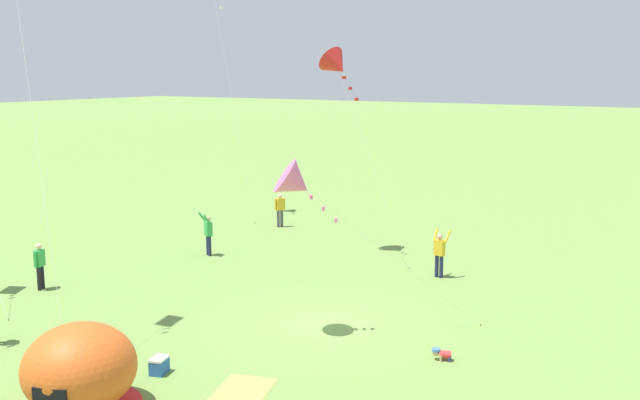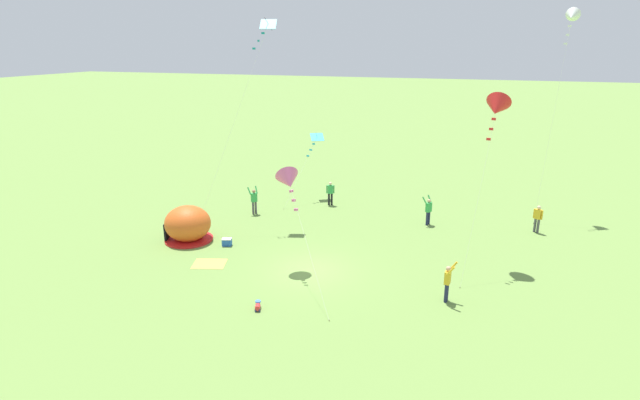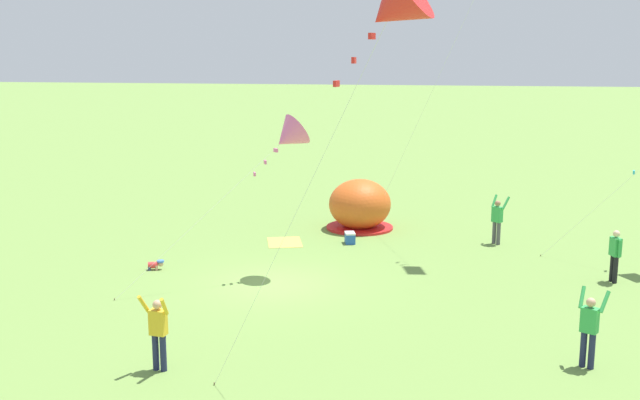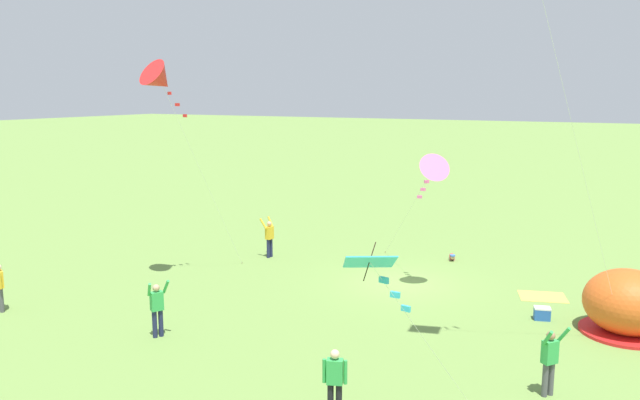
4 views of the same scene
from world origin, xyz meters
name	(u,v)px [view 3 (image 3 of 4)]	position (x,y,z in m)	size (l,w,h in m)	color
ground_plane	(275,285)	(0.00, 0.00, 0.00)	(300.00, 300.00, 0.00)	olive
popup_tent	(360,205)	(-8.22, 1.64, 1.00)	(2.81, 2.81, 2.10)	#D8591E
picnic_blanket	(285,242)	(-5.33, -0.94, 0.01)	(1.70, 1.30, 0.01)	gold
cooler_box	(350,238)	(-5.66, 1.60, 0.22)	(0.61, 0.50, 0.44)	#2659B2
toddler_crawling	(156,265)	(-0.87, -4.42, 0.18)	(0.38, 0.55, 0.32)	red
person_flying_kite	(589,327)	(4.89, 8.77, 1.00)	(0.65, 0.72, 1.89)	#1E2347
person_center_field	(158,330)	(6.90, -1.07, 1.00)	(0.52, 0.68, 1.89)	#1E2347
person_arms_raised	(497,219)	(-6.59, 7.19, 1.00)	(0.68, 0.72, 1.89)	#4C4C51
person_watching_sky	(615,253)	(-2.25, 10.69, 0.96)	(0.56, 0.35, 1.72)	black
kite_red	(394,7)	(8.29, 4.37, 8.11)	(1.63, 4.79, 8.88)	silver
kite_pink	(288,137)	(-1.18, 0.19, 4.63)	(4.46, 5.47, 5.35)	silver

